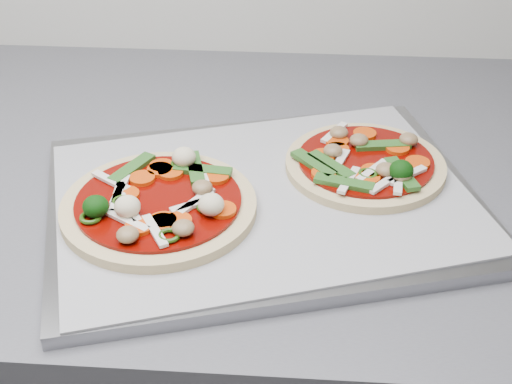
{
  "coord_description": "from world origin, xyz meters",
  "views": [
    {
      "loc": [
        0.05,
        0.64,
        1.31
      ],
      "look_at": [
        0.01,
        1.2,
        0.93
      ],
      "focal_mm": 50.0,
      "sensor_mm": 36.0,
      "label": 1
    }
  ],
  "objects": [
    {
      "name": "countertop",
      "position": [
        0.0,
        1.3,
        0.88
      ],
      "size": [
        3.6,
        0.6,
        0.04
      ],
      "primitive_type": "cube",
      "color": "#55555C",
      "rests_on": "base_cabinet"
    },
    {
      "name": "baking_tray",
      "position": [
        0.01,
        1.22,
        0.91
      ],
      "size": [
        0.48,
        0.41,
        0.01
      ],
      "primitive_type": "cube",
      "rotation": [
        0.0,
        0.0,
        0.28
      ],
      "color": "gray",
      "rests_on": "countertop"
    },
    {
      "name": "parchment",
      "position": [
        0.01,
        1.22,
        0.91
      ],
      "size": [
        0.47,
        0.4,
        0.0
      ],
      "primitive_type": "cube",
      "rotation": [
        0.0,
        0.0,
        0.32
      ],
      "color": "gray",
      "rests_on": "baking_tray"
    },
    {
      "name": "pizza_left",
      "position": [
        -0.08,
        1.18,
        0.92
      ],
      "size": [
        0.24,
        0.24,
        0.03
      ],
      "rotation": [
        0.0,
        0.0,
        0.36
      ],
      "color": "tan",
      "rests_on": "parchment"
    },
    {
      "name": "pizza_right",
      "position": [
        0.11,
        1.27,
        0.92
      ],
      "size": [
        0.22,
        0.22,
        0.03
      ],
      "rotation": [
        0.0,
        0.0,
        0.54
      ],
      "color": "tan",
      "rests_on": "parchment"
    }
  ]
}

